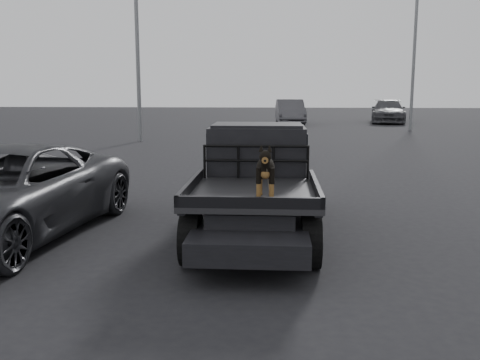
# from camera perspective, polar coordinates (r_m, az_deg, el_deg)

# --- Properties ---
(ground) EXTENTS (120.00, 120.00, 0.00)m
(ground) POSITION_cam_1_polar(r_m,az_deg,el_deg) (7.41, -2.99, -9.50)
(ground) COLOR black
(ground) RESTS_ON ground
(flatbed_ute) EXTENTS (2.00, 5.40, 0.92)m
(flatbed_ute) POSITION_cam_1_polar(r_m,az_deg,el_deg) (9.03, 1.63, -2.90)
(flatbed_ute) COLOR black
(flatbed_ute) RESTS_ON ground
(ute_cab) EXTENTS (1.72, 1.30, 0.88)m
(ute_cab) POSITION_cam_1_polar(r_m,az_deg,el_deg) (9.82, 1.87, 3.46)
(ute_cab) COLOR black
(ute_cab) RESTS_ON flatbed_ute
(headache_rack) EXTENTS (1.80, 0.08, 0.55)m
(headache_rack) POSITION_cam_1_polar(r_m,az_deg,el_deg) (9.10, 1.71, 1.90)
(headache_rack) COLOR black
(headache_rack) RESTS_ON flatbed_ute
(dog) EXTENTS (0.32, 0.60, 0.74)m
(dog) POSITION_cam_1_polar(r_m,az_deg,el_deg) (7.48, 2.74, 0.90)
(dog) COLOR black
(dog) RESTS_ON flatbed_ute
(parked_suv) EXTENTS (3.10, 5.68, 1.51)m
(parked_suv) POSITION_cam_1_polar(r_m,az_deg,el_deg) (9.50, -24.11, -1.32)
(parked_suv) COLOR #303135
(parked_suv) RESTS_ON ground
(distant_car_a) EXTENTS (2.03, 5.12, 1.66)m
(distant_car_a) POSITION_cam_1_polar(r_m,az_deg,el_deg) (36.47, 5.36, 7.25)
(distant_car_a) COLOR #46454A
(distant_car_a) RESTS_ON ground
(distant_car_b) EXTENTS (3.13, 5.82, 1.60)m
(distant_car_b) POSITION_cam_1_polar(r_m,az_deg,el_deg) (39.25, 15.51, 7.08)
(distant_car_b) COLOR #404045
(distant_car_b) RESTS_ON ground
(floodlight_mid) EXTENTS (1.08, 0.28, 12.32)m
(floodlight_mid) POSITION_cam_1_polar(r_m,az_deg,el_deg) (32.87, 18.32, 16.88)
(floodlight_mid) COLOR slate
(floodlight_mid) RESTS_ON ground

